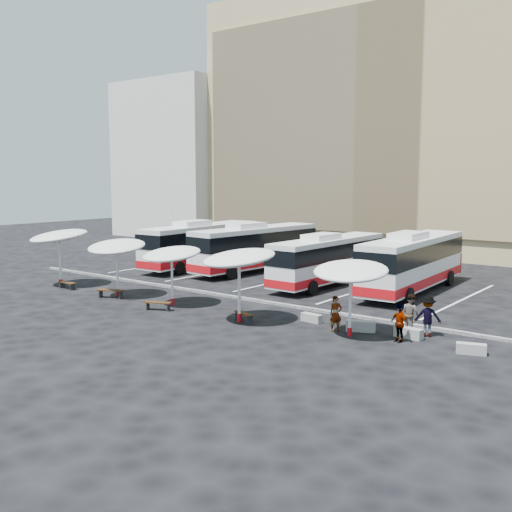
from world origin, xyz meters
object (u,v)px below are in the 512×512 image
Objects in this scene: wood_bench_3 at (244,315)px; passenger_2 at (399,323)px; wood_bench_1 at (111,292)px; conc_bench_1 at (361,326)px; bus_2 at (328,258)px; bus_0 at (201,243)px; sunshade_3 at (239,258)px; passenger_1 at (411,314)px; bus_3 at (413,261)px; conc_bench_2 at (409,333)px; wood_bench_0 at (67,284)px; passenger_3 at (427,316)px; sunshade_2 at (172,254)px; sunshade_1 at (117,247)px; wood_bench_2 at (158,304)px; conc_bench_3 at (471,349)px; conc_bench_0 at (312,318)px; passenger_0 at (336,314)px; sunshade_4 at (351,271)px; sunshade_0 at (59,236)px; bus_1 at (256,246)px.

passenger_2 is at bearing 8.90° from wood_bench_3.
wood_bench_1 reaches higher than conc_bench_1.
bus_0 is at bearing 178.07° from bus_2.
sunshade_3 is (13.72, -12.07, 1.24)m from bus_0.
conc_bench_1 is at bearing 63.39° from passenger_1.
passenger_2 is (7.66, 1.43, -2.32)m from sunshade_3.
sunshade_3 is at bearing -108.29° from bus_3.
passenger_1 is (17.09, 3.21, 0.51)m from wood_bench_1.
wood_bench_0 is at bearing -174.33° from conc_bench_2.
wood_bench_3 is at bearing -4.99° from passenger_3.
sunshade_2 is 2.36× the size of wood_bench_0.
sunshade_1 is 5.16m from wood_bench_0.
conc_bench_1 is 2.98m from passenger_3.
conc_bench_2 reaches higher than wood_bench_2.
sunshade_3 is at bearing -172.04° from conc_bench_3.
conc_bench_1 reaches higher than conc_bench_0.
passenger_0 is (-0.89, -0.76, 0.58)m from conc_bench_1.
conc_bench_3 is at bearing 3.32° from wood_bench_0.
sunshade_4 reaches higher than wood_bench_3.
sunshade_0 is (-13.59, -10.89, 1.47)m from bus_2.
bus_1 is at bearing 175.40° from bus_3.
passenger_1 is at bearing -25.70° from bus_0.
passenger_2 is (2.10, -0.56, 0.56)m from conc_bench_1.
wood_bench_0 is 1.04× the size of wood_bench_3.
conc_bench_2 is at bearing 140.77° from passenger_1.
wood_bench_1 is 1.02× the size of passenger_2.
conc_bench_0 is 0.94× the size of conc_bench_3.
bus_0 is 4.79m from bus_1.
conc_bench_0 is at bearing -96.53° from bus_3.
sunshade_4 is 6.08m from wood_bench_3.
bus_2 is 7.27× the size of wood_bench_2.
bus_2 is at bearing -9.23° from passenger_1.
sunshade_0 reaches higher than wood_bench_0.
sunshade_3 is 11.21m from conc_bench_3.
wood_bench_0 is 18.76m from passenger_0.
bus_3 reaches higher than passenger_1.
passenger_3 is at bearing 6.05° from sunshade_0.
passenger_0 is at bearing 2.42° from passenger_3.
conc_bench_3 is (16.08, 0.76, -2.61)m from sunshade_2.
sunshade_2 is at bearing 174.75° from wood_bench_3.
sunshade_0 is at bearing -178.74° from sunshade_4.
sunshade_1 is 14.46m from passenger_0.
sunshade_1 is 18.20m from passenger_3.
conc_bench_0 is (4.59, -9.26, -1.55)m from bus_2.
sunshade_4 is at bearing 1.87° from sunshade_1.
wood_bench_0 is (-17.57, -12.53, -1.58)m from bus_3.
passenger_1 is (21.19, -8.94, -1.00)m from bus_0.
passenger_2 is at bearing 129.05° from passenger_1.
bus_1 is 19.25m from passenger_1.
conc_bench_0 is at bearing 156.79° from sunshade_4.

